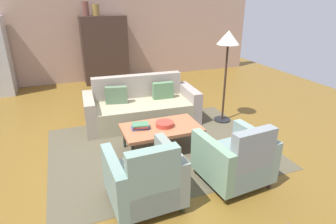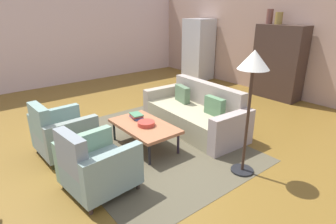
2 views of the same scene
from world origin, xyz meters
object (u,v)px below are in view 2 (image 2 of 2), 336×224
armchair_left (61,135)px  book_stack (136,116)px  couch (196,114)px  cabinet (279,62)px  coffee_table (144,126)px  vase_tall (270,16)px  vase_round (279,18)px  armchair_right (94,167)px  floor_lamp (253,72)px  refrigerator (198,49)px  fruit_bowl (146,124)px

armchair_left → book_stack: (0.28, 1.22, 0.10)m
couch → cabinet: (-0.16, 2.97, 0.61)m
coffee_table → vase_tall: 4.49m
vase_tall → vase_round: (0.25, -0.00, -0.03)m
armchair_right → floor_lamp: 2.31m
vase_tall → floor_lamp: size_ratio=0.20×
cabinet → vase_round: size_ratio=6.43×
book_stack → armchair_right: bearing=-52.9°
coffee_table → cabinet: size_ratio=0.67×
armchair_left → refrigerator: bearing=111.4°
couch → vase_tall: vase_tall is taller
couch → book_stack: couch is taller
coffee_table → armchair_left: size_ratio=1.36×
fruit_bowl → floor_lamp: (1.44, 0.65, 1.01)m
coffee_table → fruit_bowl: bearing=0.0°
coffee_table → fruit_bowl: fruit_bowl is taller
armchair_left → refrigerator: size_ratio=0.48×
coffee_table → cabinet: 4.19m
couch → coffee_table: couch is taller
refrigerator → floor_lamp: refrigerator is taller
armchair_left → fruit_bowl: armchair_left is taller
coffee_table → refrigerator: (-2.88, 4.05, 0.56)m
floor_lamp → refrigerator: bearing=142.2°
coffee_table → floor_lamp: floor_lamp is taller
couch → floor_lamp: bearing=163.4°
cabinet → vase_round: vase_round is taller
armchair_left → couch: bearing=73.5°
fruit_bowl → vase_tall: (-0.62, 4.15, 1.54)m
fruit_bowl → book_stack: size_ratio=0.95×
couch → armchair_right: 2.43m
cabinet → vase_tall: vase_tall is taller
couch → coffee_table: bearing=92.7°
coffee_table → floor_lamp: 1.96m
fruit_bowl → refrigerator: (-2.94, 4.05, 0.49)m
armchair_right → fruit_bowl: bearing=110.0°
vase_round → armchair_right: bearing=-80.3°
vase_tall → vase_round: 0.25m
armchair_left → cabinet: size_ratio=0.49×
book_stack → vase_tall: size_ratio=0.84×
armchair_left → armchair_right: (1.20, 0.00, 0.00)m
vase_round → refrigerator: vase_round is taller
fruit_bowl → floor_lamp: bearing=24.4°
coffee_table → refrigerator: refrigerator is taller
vase_tall → vase_round: size_ratio=1.24×
armchair_right → refrigerator: size_ratio=0.48×
refrigerator → book_stack: bearing=-57.3°
couch → refrigerator: refrigerator is taller
vase_round → refrigerator: bearing=-177.8°
cabinet → vase_tall: bearing=-179.3°
book_stack → armchair_left: bearing=-103.0°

